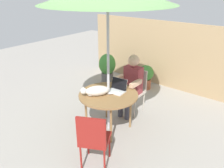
{
  "coord_description": "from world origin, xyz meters",
  "views": [
    {
      "loc": [
        2.21,
        -2.68,
        2.44
      ],
      "look_at": [
        0.0,
        0.1,
        0.87
      ],
      "focal_mm": 35.95,
      "sensor_mm": 36.0,
      "label": 1
    }
  ],
  "objects_px": {
    "chair_occupied": "(135,87)",
    "patio_table": "(108,97)",
    "chair_empty": "(93,137)",
    "potted_plant_near_fence": "(146,76)",
    "laptop": "(118,88)",
    "potted_plant_by_chair": "(107,67)",
    "cat": "(96,91)",
    "person_seated": "(131,82)"
  },
  "relations": [
    {
      "from": "chair_empty",
      "to": "laptop",
      "type": "height_order",
      "value": "laptop"
    },
    {
      "from": "laptop",
      "to": "potted_plant_near_fence",
      "type": "relative_size",
      "value": 0.53
    },
    {
      "from": "patio_table",
      "to": "laptop",
      "type": "relative_size",
      "value": 3.2
    },
    {
      "from": "chair_occupied",
      "to": "cat",
      "type": "distance_m",
      "value": 1.08
    },
    {
      "from": "chair_occupied",
      "to": "cat",
      "type": "height_order",
      "value": "chair_occupied"
    },
    {
      "from": "laptop",
      "to": "potted_plant_near_fence",
      "type": "distance_m",
      "value": 1.87
    },
    {
      "from": "patio_table",
      "to": "chair_occupied",
      "type": "distance_m",
      "value": 0.87
    },
    {
      "from": "cat",
      "to": "patio_table",
      "type": "bearing_deg",
      "value": 54.74
    },
    {
      "from": "chair_occupied",
      "to": "potted_plant_by_chair",
      "type": "distance_m",
      "value": 1.6
    },
    {
      "from": "chair_empty",
      "to": "laptop",
      "type": "bearing_deg",
      "value": 110.42
    },
    {
      "from": "patio_table",
      "to": "person_seated",
      "type": "xyz_separation_m",
      "value": [
        0.0,
        0.7,
        0.04
      ]
    },
    {
      "from": "chair_occupied",
      "to": "laptop",
      "type": "height_order",
      "value": "laptop"
    },
    {
      "from": "laptop",
      "to": "cat",
      "type": "height_order",
      "value": "laptop"
    },
    {
      "from": "patio_table",
      "to": "potted_plant_by_chair",
      "type": "xyz_separation_m",
      "value": [
        -1.39,
        1.64,
        -0.22
      ]
    },
    {
      "from": "person_seated",
      "to": "potted_plant_by_chair",
      "type": "distance_m",
      "value": 1.7
    },
    {
      "from": "chair_occupied",
      "to": "potted_plant_by_chair",
      "type": "bearing_deg",
      "value": 150.53
    },
    {
      "from": "chair_empty",
      "to": "cat",
      "type": "height_order",
      "value": "chair_empty"
    },
    {
      "from": "potted_plant_near_fence",
      "to": "potted_plant_by_chair",
      "type": "height_order",
      "value": "potted_plant_by_chair"
    },
    {
      "from": "chair_occupied",
      "to": "cat",
      "type": "xyz_separation_m",
      "value": [
        -0.13,
        -1.04,
        0.27
      ]
    },
    {
      "from": "cat",
      "to": "potted_plant_by_chair",
      "type": "xyz_separation_m",
      "value": [
        -1.26,
        1.83,
        -0.36
      ]
    },
    {
      "from": "chair_occupied",
      "to": "potted_plant_near_fence",
      "type": "xyz_separation_m",
      "value": [
        -0.39,
        1.1,
        -0.18
      ]
    },
    {
      "from": "potted_plant_near_fence",
      "to": "potted_plant_by_chair",
      "type": "xyz_separation_m",
      "value": [
        -1.0,
        -0.31,
        0.1
      ]
    },
    {
      "from": "person_seated",
      "to": "potted_plant_by_chair",
      "type": "relative_size",
      "value": 1.55
    },
    {
      "from": "chair_occupied",
      "to": "potted_plant_by_chair",
      "type": "height_order",
      "value": "chair_occupied"
    },
    {
      "from": "patio_table",
      "to": "potted_plant_by_chair",
      "type": "bearing_deg",
      "value": 130.2
    },
    {
      "from": "patio_table",
      "to": "chair_occupied",
      "type": "bearing_deg",
      "value": 90.0
    },
    {
      "from": "chair_empty",
      "to": "person_seated",
      "type": "height_order",
      "value": "person_seated"
    },
    {
      "from": "potted_plant_near_fence",
      "to": "potted_plant_by_chair",
      "type": "bearing_deg",
      "value": -162.8
    },
    {
      "from": "cat",
      "to": "potted_plant_by_chair",
      "type": "relative_size",
      "value": 0.64
    },
    {
      "from": "patio_table",
      "to": "cat",
      "type": "distance_m",
      "value": 0.26
    },
    {
      "from": "patio_table",
      "to": "laptop",
      "type": "xyz_separation_m",
      "value": [
        0.05,
        0.19,
        0.12
      ]
    },
    {
      "from": "patio_table",
      "to": "person_seated",
      "type": "height_order",
      "value": "person_seated"
    },
    {
      "from": "laptop",
      "to": "potted_plant_by_chair",
      "type": "distance_m",
      "value": 2.07
    },
    {
      "from": "potted_plant_near_fence",
      "to": "cat",
      "type": "bearing_deg",
      "value": -83.13
    },
    {
      "from": "potted_plant_by_chair",
      "to": "potted_plant_near_fence",
      "type": "bearing_deg",
      "value": 17.2
    },
    {
      "from": "chair_occupied",
      "to": "laptop",
      "type": "bearing_deg",
      "value": -85.56
    },
    {
      "from": "chair_empty",
      "to": "potted_plant_near_fence",
      "type": "bearing_deg",
      "value": 106.45
    },
    {
      "from": "chair_occupied",
      "to": "patio_table",
      "type": "bearing_deg",
      "value": -90.0
    },
    {
      "from": "potted_plant_by_chair",
      "to": "person_seated",
      "type": "bearing_deg",
      "value": -34.16
    },
    {
      "from": "chair_empty",
      "to": "potted_plant_by_chair",
      "type": "height_order",
      "value": "chair_empty"
    },
    {
      "from": "cat",
      "to": "potted_plant_near_fence",
      "type": "height_order",
      "value": "cat"
    },
    {
      "from": "patio_table",
      "to": "laptop",
      "type": "height_order",
      "value": "laptop"
    }
  ]
}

